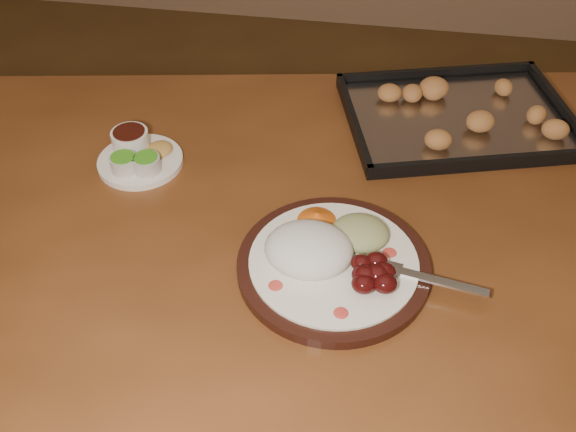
# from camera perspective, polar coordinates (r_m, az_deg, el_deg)

# --- Properties ---
(ground) EXTENTS (4.00, 4.00, 0.00)m
(ground) POSITION_cam_1_polar(r_m,az_deg,el_deg) (1.83, -5.23, -11.94)
(ground) COLOR brown
(ground) RESTS_ON ground
(dining_table) EXTENTS (1.63, 1.15, 0.75)m
(dining_table) POSITION_cam_1_polar(r_m,az_deg,el_deg) (1.17, -0.48, -3.08)
(dining_table) COLOR brown
(dining_table) RESTS_ON ground
(dinner_plate) EXTENTS (0.39, 0.30, 0.07)m
(dinner_plate) POSITION_cam_1_polar(r_m,az_deg,el_deg) (1.00, 3.88, -3.70)
(dinner_plate) COLOR black
(dinner_plate) RESTS_ON dining_table
(condiment_saucer) EXTENTS (0.16, 0.16, 0.05)m
(condiment_saucer) POSITION_cam_1_polar(r_m,az_deg,el_deg) (1.23, -13.24, 5.32)
(condiment_saucer) COLOR white
(condiment_saucer) RESTS_ON dining_table
(baking_tray) EXTENTS (0.51, 0.43, 0.05)m
(baking_tray) POSITION_cam_1_polar(r_m,az_deg,el_deg) (1.35, 14.87, 8.63)
(baking_tray) COLOR black
(baking_tray) RESTS_ON dining_table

